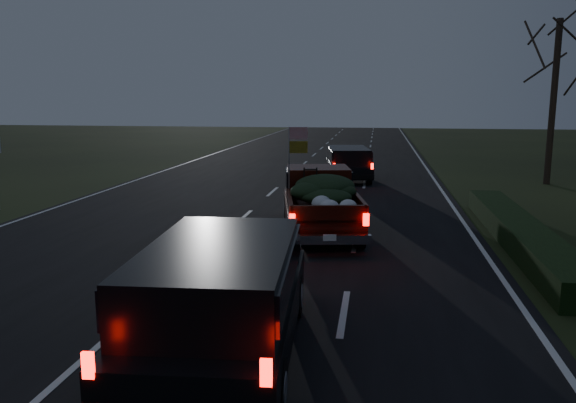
% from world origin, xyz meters
% --- Properties ---
extents(ground, '(120.00, 120.00, 0.00)m').
position_xyz_m(ground, '(0.00, 0.00, 0.00)').
color(ground, black).
rests_on(ground, ground).
extents(road_asphalt, '(14.00, 120.00, 0.02)m').
position_xyz_m(road_asphalt, '(0.00, 0.00, 0.01)').
color(road_asphalt, black).
rests_on(road_asphalt, ground).
extents(hedge_row, '(1.00, 10.00, 0.60)m').
position_xyz_m(hedge_row, '(7.80, 3.00, 0.30)').
color(hedge_row, black).
rests_on(hedge_row, ground).
extents(bare_tree_far, '(3.60, 3.60, 7.00)m').
position_xyz_m(bare_tree_far, '(11.50, 14.00, 5.23)').
color(bare_tree_far, black).
rests_on(bare_tree_far, ground).
extents(pickup_truck, '(2.77, 5.27, 2.63)m').
position_xyz_m(pickup_truck, '(2.56, 3.54, 0.98)').
color(pickup_truck, '#360E07').
rests_on(pickup_truck, ground).
extents(lead_suv, '(2.41, 4.49, 1.23)m').
position_xyz_m(lead_suv, '(2.82, 13.77, 0.93)').
color(lead_suv, black).
rests_on(lead_suv, ground).
extents(rear_suv, '(2.52, 5.05, 1.41)m').
position_xyz_m(rear_suv, '(1.98, -4.52, 1.07)').
color(rear_suv, black).
rests_on(rear_suv, ground).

